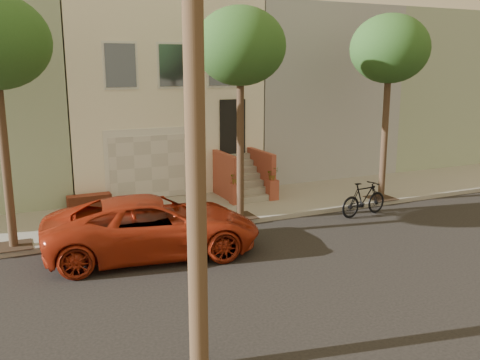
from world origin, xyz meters
name	(u,v)px	position (x,y,z in m)	size (l,w,h in m)	color
ground	(271,270)	(0.00, 0.00, 0.00)	(90.00, 90.00, 0.00)	black
sidewalk	(194,211)	(0.00, 5.35, 0.07)	(40.00, 3.70, 0.15)	gray
house_row	(145,93)	(0.00, 11.19, 3.64)	(33.10, 11.70, 7.00)	beige
tree_mid	(240,48)	(1.00, 3.90, 5.26)	(2.70, 2.57, 6.30)	#2D2116
tree_right	(390,50)	(6.50, 3.90, 5.26)	(2.70, 2.57, 6.30)	#2D2116
pickup_truck	(153,226)	(-2.23, 2.19, 0.75)	(2.50, 5.42, 1.51)	#A02913
motorcycle	(364,199)	(4.87, 2.79, 0.56)	(0.52, 1.86, 1.12)	black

